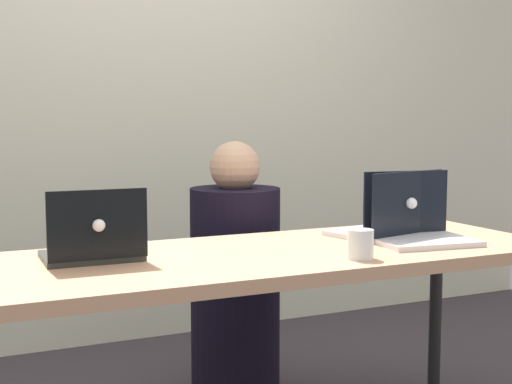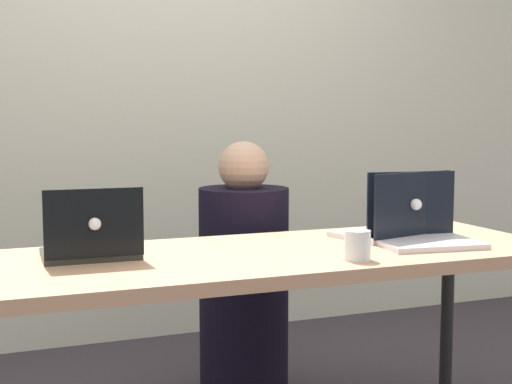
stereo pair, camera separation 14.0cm
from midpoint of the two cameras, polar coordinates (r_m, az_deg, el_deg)
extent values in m
cube|color=beige|center=(3.65, -7.37, 9.07)|extent=(4.98, 0.10, 2.64)
cube|color=tan|center=(2.23, 2.45, -5.30)|extent=(1.92, 0.68, 0.04)
cylinder|color=black|center=(3.01, 16.35, -9.45)|extent=(0.05, 0.05, 0.66)
cylinder|color=black|center=(2.89, 0.42, -8.04)|extent=(0.43, 0.43, 0.84)
sphere|color=tan|center=(2.81, 0.43, 2.05)|extent=(0.20, 0.20, 0.20)
cube|color=#333936|center=(2.18, -11.35, -4.87)|extent=(0.28, 0.22, 0.02)
cube|color=black|center=(2.06, -10.92, -2.48)|extent=(0.28, 0.02, 0.20)
sphere|color=white|center=(2.04, -10.86, -2.53)|extent=(0.04, 0.04, 0.04)
cube|color=silver|center=(2.57, 11.92, -3.27)|extent=(0.40, 0.31, 0.02)
cube|color=black|center=(2.47, 14.04, -0.94)|extent=(0.34, 0.09, 0.22)
sphere|color=white|center=(2.46, 14.30, -0.98)|extent=(0.04, 0.04, 0.04)
cube|color=silver|center=(2.40, 15.19, -3.97)|extent=(0.34, 0.27, 0.02)
cube|color=black|center=(2.49, 13.88, -0.88)|extent=(0.32, 0.05, 0.22)
sphere|color=white|center=(2.51, 13.72, -0.84)|extent=(0.04, 0.04, 0.04)
cylinder|color=white|center=(2.12, 10.00, -4.23)|extent=(0.08, 0.08, 0.09)
cylinder|color=silver|center=(2.12, 9.99, -4.75)|extent=(0.07, 0.07, 0.05)
camera|label=1|loc=(0.07, -88.22, 0.18)|focal=50.00mm
camera|label=2|loc=(0.07, 91.78, -0.18)|focal=50.00mm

